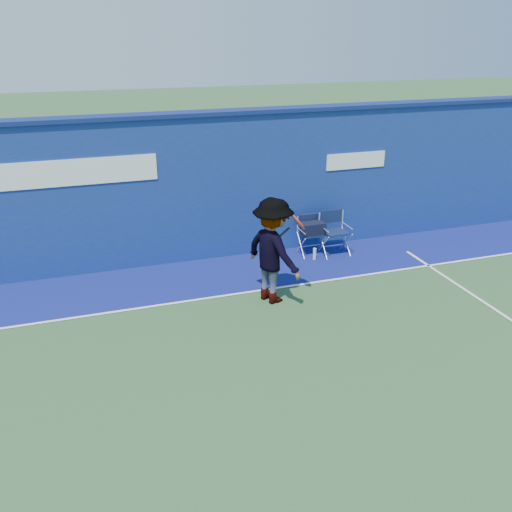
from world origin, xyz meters
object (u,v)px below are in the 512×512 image
object	(u,v)px
tennis_player	(273,251)
directors_chair_left	(312,238)
directors_chair_right	(334,241)
water_bottle	(315,254)

from	to	relation	value
tennis_player	directors_chair_left	bearing A→B (deg)	49.09
directors_chair_right	tennis_player	xyz separation A→B (m)	(-2.02, -1.62, 0.67)
directors_chair_right	tennis_player	size ratio (longest dim) A/B	0.48
directors_chair_right	water_bottle	distance (m)	0.58
directors_chair_right	directors_chair_left	bearing A→B (deg)	161.74
directors_chair_left	directors_chair_right	world-z (taller)	directors_chair_right
directors_chair_left	directors_chair_right	bearing A→B (deg)	-18.26
water_bottle	tennis_player	bearing A→B (deg)	-135.40
water_bottle	tennis_player	world-z (taller)	tennis_player
directors_chair_left	directors_chair_right	xyz separation A→B (m)	(0.48, -0.16, -0.07)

